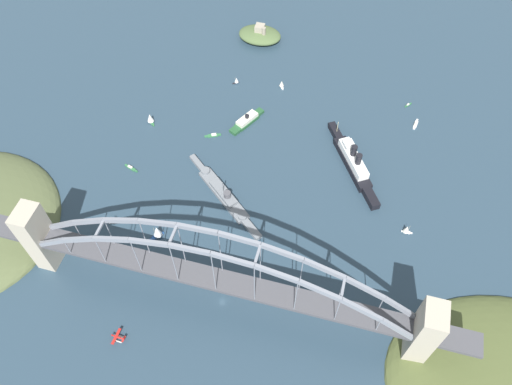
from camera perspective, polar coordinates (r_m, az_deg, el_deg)
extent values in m
plane|color=#283D4C|center=(318.68, -3.83, -12.17)|extent=(1400.00, 1400.00, 0.00)
cube|color=#ADA38E|center=(334.60, -23.25, -4.64)|extent=(12.14, 17.16, 54.02)
cube|color=#ADA38E|center=(295.77, 18.34, -14.83)|extent=(12.14, 17.16, 54.02)
cube|color=#47474C|center=(292.01, -4.15, -9.85)|extent=(217.43, 13.57, 2.40)
cube|color=#47474C|center=(342.18, -25.88, -3.66)|extent=(24.00, 13.57, 2.40)
cube|color=#47474C|center=(297.91, 21.94, -15.20)|extent=(24.00, 13.57, 2.40)
cube|color=gray|center=(317.50, -22.21, -5.24)|extent=(24.14, 1.80, 17.77)
cube|color=gray|center=(296.26, -19.38, -5.01)|extent=(23.84, 1.80, 14.59)
cube|color=gray|center=(278.63, -15.97, -5.09)|extent=(23.48, 1.80, 11.40)
cube|color=gray|center=(264.94, -11.99, -5.53)|extent=(23.05, 1.80, 8.16)
cube|color=gray|center=(255.57, -7.51, -6.36)|extent=(22.59, 1.80, 4.87)
cube|color=gray|center=(250.86, -2.68, -7.57)|extent=(22.59, 1.80, 4.87)
cube|color=gray|center=(251.08, 2.30, -9.11)|extent=(23.05, 1.80, 8.16)
cube|color=gray|center=(256.35, 7.19, -10.88)|extent=(23.48, 1.80, 11.40)
cube|color=gray|center=(266.62, 11.78, -12.79)|extent=(23.84, 1.80, 14.59)
cube|color=gray|center=(281.71, 15.91, -14.73)|extent=(24.14, 1.80, 17.77)
cube|color=gray|center=(321.99, -21.22, -3.46)|extent=(24.14, 1.80, 17.77)
cube|color=gray|center=(301.06, -18.37, -3.11)|extent=(23.84, 1.80, 14.59)
cube|color=gray|center=(283.72, -14.97, -3.07)|extent=(23.48, 1.80, 11.40)
cube|color=gray|center=(270.29, -11.02, -3.39)|extent=(23.05, 1.80, 8.16)
cube|color=gray|center=(261.11, -6.62, -4.12)|extent=(22.59, 1.80, 4.87)
cube|color=gray|center=(256.51, -1.90, -5.25)|extent=(22.59, 1.80, 4.87)
cube|color=gray|center=(256.73, 2.95, -6.75)|extent=(23.05, 1.80, 8.16)
cube|color=gray|center=(261.88, 7.70, -8.53)|extent=(23.48, 1.80, 11.40)
cube|color=gray|center=(271.94, 12.15, -10.48)|extent=(23.84, 1.80, 14.59)
cube|color=gray|center=(286.75, 16.15, -12.50)|extent=(24.14, 1.80, 17.77)
cube|color=gray|center=(331.17, -22.95, -4.55)|extent=(1.40, 12.21, 1.40)
cube|color=gray|center=(289.05, -17.26, -3.98)|extent=(1.40, 12.21, 1.40)
cube|color=gray|center=(262.01, -9.35, -4.74)|extent=(1.40, 12.21, 1.40)
cube|color=gray|center=(252.75, 0.17, -7.07)|extent=(1.40, 12.21, 1.40)
cube|color=gray|center=(263.16, 9.77, -10.61)|extent=(1.40, 12.21, 1.40)
cube|color=gray|center=(292.99, 17.88, -14.55)|extent=(1.40, 12.21, 1.40)
cylinder|color=gray|center=(311.75, -20.52, -5.71)|extent=(0.56, 0.56, 13.92)
cylinder|color=gray|center=(316.32, -19.54, -3.89)|extent=(0.56, 0.56, 13.92)
cylinder|color=gray|center=(297.25, -17.15, -6.24)|extent=(0.56, 0.56, 25.68)
cylinder|color=gray|center=(302.03, -16.19, -4.32)|extent=(0.56, 0.56, 25.68)
cylinder|color=gray|center=(285.33, -13.39, -6.97)|extent=(0.56, 0.56, 34.08)
cylinder|color=gray|center=(290.31, -12.46, -4.95)|extent=(0.56, 0.56, 34.08)
cylinder|color=gray|center=(276.24, -9.25, -7.88)|extent=(0.56, 0.56, 39.12)
cylinder|color=gray|center=(281.38, -8.38, -5.77)|extent=(0.56, 0.56, 39.12)
cylinder|color=gray|center=(270.22, -4.82, -8.97)|extent=(0.56, 0.56, 40.80)
cylinder|color=gray|center=(275.48, -4.03, -6.79)|extent=(0.56, 0.56, 40.80)
cylinder|color=gray|center=(267.47, -0.18, -10.19)|extent=(0.56, 0.56, 39.12)
cylinder|color=gray|center=(272.78, 0.50, -7.96)|extent=(0.56, 0.56, 39.12)
cylinder|color=gray|center=(268.10, 4.53, -11.52)|extent=(0.56, 0.56, 34.08)
cylinder|color=gray|center=(273.40, 5.08, -9.26)|extent=(0.56, 0.56, 34.08)
cylinder|color=gray|center=(272.14, 9.18, -12.90)|extent=(0.56, 0.56, 25.68)
cylinder|color=gray|center=(277.35, 9.61, -10.63)|extent=(0.56, 0.56, 25.68)
cylinder|color=gray|center=(279.51, 13.64, -14.27)|extent=(0.56, 0.56, 13.92)
cylinder|color=gray|center=(284.59, 13.94, -12.04)|extent=(0.56, 0.56, 13.92)
cube|color=black|center=(378.58, 10.79, 3.24)|extent=(34.49, 46.96, 5.41)
cube|color=black|center=(397.24, 8.92, 6.78)|extent=(13.27, 16.77, 5.41)
cube|color=black|center=(361.96, 12.84, -0.66)|extent=(14.18, 17.34, 5.41)
cube|color=white|center=(374.38, 10.92, 3.77)|extent=(26.69, 35.74, 5.65)
cube|color=white|center=(376.72, 10.41, 5.35)|extent=(10.49, 10.77, 3.20)
cylinder|color=black|center=(370.08, 10.98, 4.68)|extent=(4.36, 4.36, 8.48)
cylinder|color=black|center=(365.53, 11.49, 3.72)|extent=(4.36, 4.36, 8.48)
cylinder|color=tan|center=(390.43, 9.17, 7.33)|extent=(0.50, 0.50, 10.00)
cube|color=slate|center=(356.80, -3.67, -0.27)|extent=(45.92, 40.37, 3.14)
cube|color=slate|center=(375.74, -6.56, 3.26)|extent=(15.99, 14.28, 3.14)
cube|color=slate|center=(340.36, -0.49, -4.17)|extent=(16.52, 14.91, 3.14)
cube|color=slate|center=(354.44, -3.70, 0.00)|extent=(24.72, 22.30, 2.69)
cylinder|color=slate|center=(367.48, -5.72, 2.45)|extent=(6.42, 6.42, 2.20)
cylinder|color=slate|center=(342.97, -1.53, -2.67)|extent=(6.42, 6.42, 2.20)
cylinder|color=slate|center=(349.32, -3.75, 0.61)|extent=(0.60, 0.60, 10.00)
cylinder|color=#4C4C51|center=(348.90, -3.26, -0.23)|extent=(5.04, 5.04, 4.40)
cube|color=#23512D|center=(402.14, -1.01, 8.04)|extent=(16.60, 21.92, 2.58)
cube|color=#23512D|center=(409.12, 0.32, 9.05)|extent=(8.12, 8.66, 2.58)
cube|color=#23512D|center=(395.51, -2.39, 6.98)|extent=(9.11, 9.18, 2.58)
cube|color=beige|center=(400.11, -1.02, 8.31)|extent=(14.75, 19.85, 3.05)
cylinder|color=black|center=(398.16, -1.02, 8.59)|extent=(3.19, 3.19, 2.40)
ellipsoid|color=#4C6038|center=(477.43, 0.43, 17.33)|extent=(38.48, 27.79, 9.64)
cube|color=#9E937F|center=(473.49, 0.44, 17.97)|extent=(8.00, 8.00, 7.44)
cylinder|color=gray|center=(469.64, 0.88, 17.68)|extent=(3.60, 3.60, 8.19)
cylinder|color=#B7B7B2|center=(318.96, -15.33, -15.84)|extent=(5.59, 1.22, 0.90)
cylinder|color=#B7B7B2|center=(319.68, -15.07, -15.36)|extent=(5.59, 1.22, 0.90)
cylinder|color=maroon|center=(317.96, -15.38, -15.77)|extent=(0.14, 0.14, 1.29)
cylinder|color=maroon|center=(318.69, -15.11, -15.29)|extent=(0.14, 0.14, 1.29)
ellipsoid|color=#B21E19|center=(317.22, -15.29, -15.45)|extent=(8.38, 1.61, 1.12)
cylinder|color=maroon|center=(318.54, -15.90, -15.21)|extent=(0.86, 1.11, 1.07)
cube|color=#B21E19|center=(317.15, -15.48, -15.35)|extent=(2.28, 10.13, 0.20)
cube|color=#B21E19|center=(315.88, -14.70, -15.69)|extent=(1.32, 3.88, 0.12)
cube|color=maroon|center=(314.78, -14.75, -15.61)|extent=(1.11, 0.18, 1.50)
cube|color=#2D6B3D|center=(382.99, -13.88, 2.67)|extent=(7.45, 4.33, 1.09)
cube|color=#2D6B3D|center=(380.46, -13.36, 2.36)|extent=(2.63, 1.89, 1.09)
cube|color=#2D6B3D|center=(385.56, -14.40, 2.97)|extent=(2.71, 2.11, 1.09)
cube|color=beige|center=(382.68, -14.01, 2.82)|extent=(3.93, 2.78, 0.99)
cube|color=#2D6B3D|center=(410.65, -11.68, 7.73)|extent=(5.46, 5.46, 0.88)
cube|color=#2D6B3D|center=(408.12, -11.48, 7.41)|extent=(2.00, 2.00, 0.88)
cube|color=#2D6B3D|center=(413.20, -11.88, 8.05)|extent=(2.14, 2.14, 0.88)
cylinder|color=tan|center=(406.91, -11.77, 8.16)|extent=(0.16, 0.16, 8.80)
cone|color=white|center=(408.34, -11.85, 8.26)|extent=(7.19, 7.19, 7.04)
cube|color=#2D6B3D|center=(433.97, 16.78, 9.42)|extent=(3.97, 4.43, 0.88)
cube|color=#2D6B3D|center=(435.86, 17.05, 9.57)|extent=(1.58, 1.68, 0.88)
cube|color=#2D6B3D|center=(432.09, 16.51, 9.27)|extent=(1.71, 1.79, 0.88)
cube|color=beige|center=(432.97, 16.76, 9.49)|extent=(2.34, 2.50, 1.06)
cube|color=silver|center=(420.33, 17.56, 7.36)|extent=(3.63, 7.31, 0.89)
cube|color=silver|center=(423.70, 17.70, 7.77)|extent=(1.75, 2.53, 0.89)
cube|color=silver|center=(416.98, 17.40, 6.94)|extent=(2.03, 2.57, 0.89)
cube|color=beige|center=(419.02, 17.56, 7.37)|extent=(2.57, 3.78, 1.07)
cube|color=#234C8C|center=(345.17, -11.14, -4.87)|extent=(6.23, 6.67, 1.10)
cube|color=#234C8C|center=(344.65, -11.76, -5.20)|extent=(2.32, 2.43, 1.10)
cube|color=#234C8C|center=(345.75, -10.52, -4.53)|extent=(2.52, 2.59, 1.10)
cylinder|color=tan|center=(340.00, -11.38, -4.38)|extent=(0.16, 0.16, 11.05)
cone|color=white|center=(340.71, -11.09, -4.28)|extent=(8.23, 8.23, 8.84)
cube|color=black|center=(435.56, -2.30, 12.25)|extent=(3.84, 3.47, 0.78)
cube|color=black|center=(434.98, -2.60, 12.16)|extent=(1.39, 1.30, 0.78)
cube|color=black|center=(436.16, -1.99, 12.33)|extent=(1.48, 1.42, 0.78)
cylinder|color=tan|center=(433.30, -2.35, 12.56)|extent=(0.16, 0.16, 5.79)
cone|color=white|center=(433.75, -2.21, 12.57)|extent=(4.63, 4.63, 4.63)
cube|color=silver|center=(358.24, -15.77, -3.19)|extent=(3.91, 3.52, 1.00)
cube|color=silver|center=(358.36, -16.16, -3.33)|extent=(1.41, 1.31, 1.00)
cube|color=silver|center=(358.14, -15.38, -3.06)|extent=(1.49, 1.41, 1.00)
cylinder|color=tan|center=(355.53, -15.94, -2.92)|extent=(0.16, 0.16, 5.72)
cone|color=silver|center=(355.71, -15.76, -2.88)|extent=(4.98, 4.98, 4.57)
cube|color=silver|center=(355.38, 16.63, -4.30)|extent=(4.49, 2.15, 0.75)
cube|color=silver|center=(355.85, 17.10, -4.39)|extent=(1.50, 0.96, 0.75)
cube|color=silver|center=(354.93, 16.17, -4.21)|extent=(1.50, 1.14, 0.75)
cylinder|color=tan|center=(352.08, 16.85, -3.96)|extent=(0.16, 0.16, 7.48)
cone|color=silver|center=(352.18, 16.63, -3.95)|extent=(4.15, 4.15, 5.98)
cube|color=#2D6B3D|center=(394.24, -4.90, 6.42)|extent=(8.15, 5.79, 1.00)
cube|color=#2D6B3D|center=(394.12, -5.64, 6.31)|extent=(2.97, 2.48, 1.00)
cube|color=#2D6B3D|center=(394.42, -4.16, 6.51)|extent=(3.10, 2.77, 1.00)
cube|color=beige|center=(393.55, -4.77, 6.53)|extent=(4.43, 3.66, 0.93)
cube|color=silver|center=(431.92, 2.92, 11.80)|extent=(3.76, 4.52, 0.99)
cube|color=silver|center=(430.03, 3.03, 11.56)|extent=(1.45, 1.62, 0.99)
cube|color=silver|center=(433.82, 2.82, 12.03)|extent=(1.61, 1.71, 0.99)
cylinder|color=tan|center=(429.34, 2.96, 12.11)|extent=(0.16, 0.16, 5.97)
cone|color=silver|center=(430.38, 2.91, 12.19)|extent=(5.09, 5.09, 4.78)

